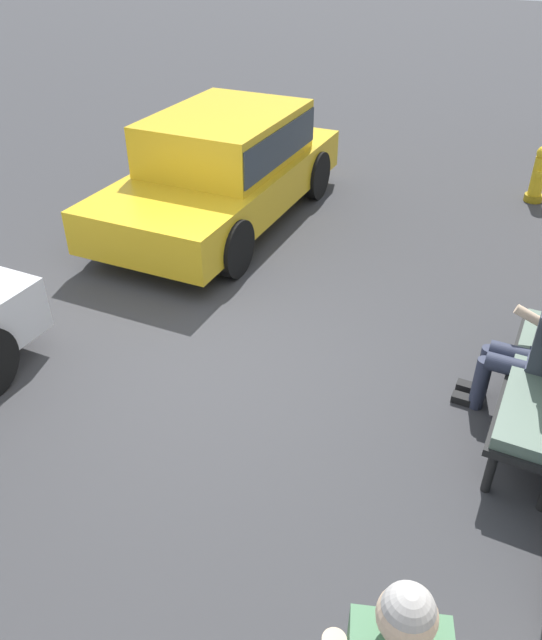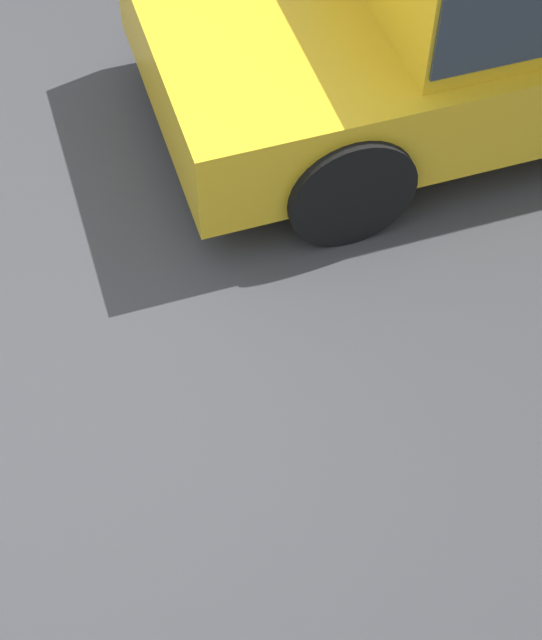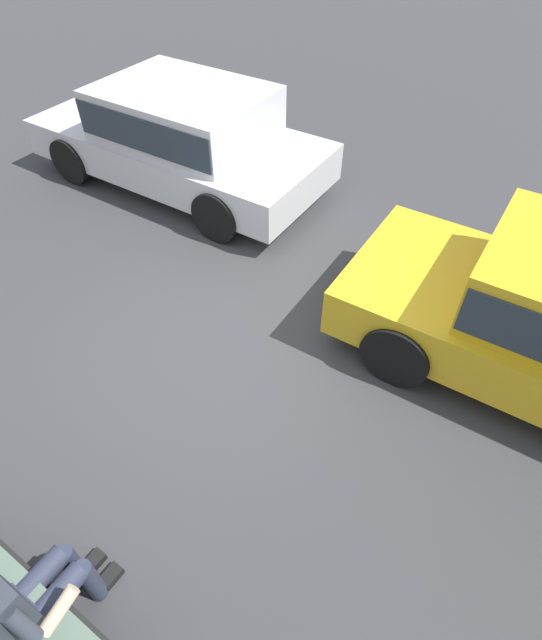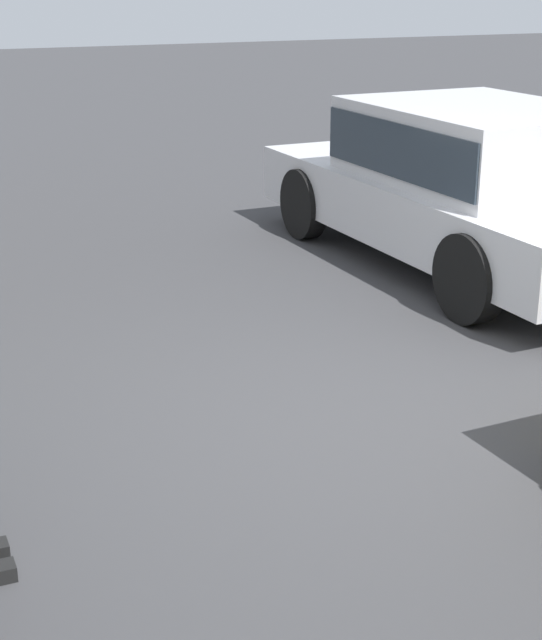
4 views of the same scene
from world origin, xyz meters
The scene contains 1 object.
ground_plane centered at (0.00, 0.00, 0.00)m, with size 60.00×60.00×0.00m, color #38383A.
Camera 2 is at (-0.30, 2.60, 3.90)m, focal length 55.00 mm.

